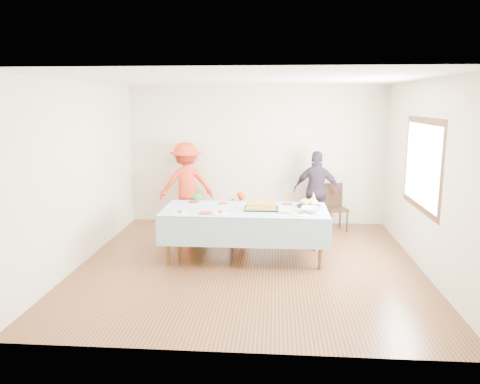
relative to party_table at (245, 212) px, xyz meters
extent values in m
plane|color=#472714|center=(0.08, -0.30, -0.72)|extent=(5.00, 5.00, 0.00)
cube|color=beige|center=(0.08, 2.20, 0.63)|extent=(5.00, 0.04, 2.70)
cube|color=beige|center=(0.08, -2.80, 0.63)|extent=(5.00, 0.04, 2.70)
cube|color=beige|center=(-2.42, -0.30, 0.63)|extent=(0.04, 5.00, 2.70)
cube|color=beige|center=(2.58, -0.30, 0.63)|extent=(0.04, 5.00, 2.70)
cube|color=white|center=(0.08, -0.30, 1.98)|extent=(5.00, 5.00, 0.04)
cube|color=#472B16|center=(2.55, -0.10, 0.78)|extent=(0.03, 1.75, 1.35)
cylinder|color=brown|center=(-1.12, -0.42, -0.36)|extent=(0.06, 0.06, 0.73)
cylinder|color=brown|center=(1.12, -0.42, -0.36)|extent=(0.06, 0.06, 0.73)
cylinder|color=brown|center=(-1.12, 0.42, -0.36)|extent=(0.06, 0.06, 0.73)
cylinder|color=brown|center=(1.12, 0.42, -0.36)|extent=(0.06, 0.06, 0.73)
cube|color=brown|center=(0.00, 0.00, 0.03)|extent=(2.40, 1.00, 0.04)
cube|color=white|center=(0.00, 0.00, 0.05)|extent=(2.50, 1.10, 0.01)
cube|color=black|center=(0.25, 0.00, 0.06)|extent=(0.52, 0.40, 0.01)
cube|color=#E2C456|center=(0.25, 0.00, 0.10)|extent=(0.44, 0.33, 0.06)
cube|color=#9F5524|center=(0.25, 0.00, 0.14)|extent=(0.44, 0.33, 0.01)
cylinder|color=black|center=(0.98, 0.23, 0.06)|extent=(0.37, 0.37, 0.02)
sphere|color=#E5B16F|center=(1.07, 0.23, 0.12)|extent=(0.09, 0.09, 0.09)
sphere|color=#E5B16F|center=(1.03, 0.32, 0.12)|extent=(0.09, 0.09, 0.09)
sphere|color=#E5B16F|center=(0.93, 0.32, 0.12)|extent=(0.09, 0.09, 0.09)
sphere|color=#E5B16F|center=(0.88, 0.23, 0.12)|extent=(0.09, 0.09, 0.09)
sphere|color=#E5B16F|center=(0.93, 0.15, 0.12)|extent=(0.09, 0.09, 0.09)
sphere|color=#E5B16F|center=(1.03, 0.15, 0.12)|extent=(0.09, 0.09, 0.09)
sphere|color=#E5B16F|center=(0.98, 0.23, 0.12)|extent=(0.09, 0.09, 0.09)
imported|color=silver|center=(0.99, -0.15, 0.09)|extent=(0.30, 0.30, 0.07)
cone|color=white|center=(1.07, 0.46, 0.15)|extent=(0.11, 0.11, 0.19)
cylinder|color=red|center=(-0.87, 0.40, 0.06)|extent=(0.18, 0.18, 0.01)
cylinder|color=red|center=(-0.38, 0.34, 0.06)|extent=(0.16, 0.16, 0.01)
cylinder|color=red|center=(0.13, 0.41, 0.06)|extent=(0.16, 0.16, 0.01)
cylinder|color=red|center=(0.64, 0.37, 0.06)|extent=(0.18, 0.18, 0.01)
cylinder|color=red|center=(-0.56, -0.33, 0.06)|extent=(0.20, 0.20, 0.01)
cylinder|color=white|center=(-0.93, -0.39, 0.06)|extent=(0.20, 0.20, 0.01)
cylinder|color=white|center=(-0.34, -0.35, 0.06)|extent=(0.23, 0.23, 0.01)
cylinder|color=white|center=(0.82, -0.32, 0.06)|extent=(0.24, 0.24, 0.01)
cylinder|color=black|center=(1.48, 1.50, -0.53)|extent=(0.03, 0.03, 0.39)
cylinder|color=black|center=(1.79, 1.59, -0.53)|extent=(0.03, 0.03, 0.39)
cylinder|color=black|center=(1.39, 1.81, -0.53)|extent=(0.03, 0.03, 0.39)
cylinder|color=black|center=(1.71, 1.90, -0.53)|extent=(0.03, 0.03, 0.39)
cube|color=black|center=(1.59, 1.70, -0.32)|extent=(0.47, 0.47, 0.04)
cube|color=black|center=(1.55, 1.87, -0.08)|extent=(0.37, 0.14, 0.45)
imported|color=#DA4A1B|center=(-0.15, 1.05, -0.30)|extent=(0.37, 0.32, 0.86)
imported|color=#2F6F25|center=(-0.85, 0.69, -0.29)|extent=(0.43, 0.28, 0.87)
imported|color=tan|center=(-0.24, 0.60, -0.32)|extent=(0.44, 0.37, 0.81)
imported|color=red|center=(-1.27, 1.90, 0.08)|extent=(1.16, 0.85, 1.62)
imported|color=#372C3C|center=(1.23, 1.74, 0.02)|extent=(0.93, 0.52, 1.49)
camera|label=1|loc=(0.45, -6.94, 1.68)|focal=35.00mm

